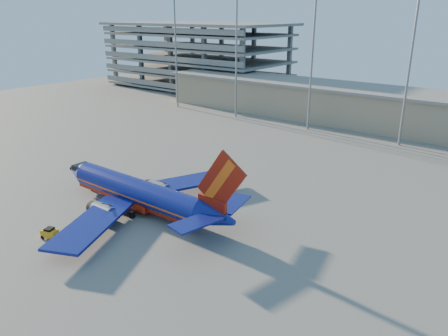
{
  "coord_description": "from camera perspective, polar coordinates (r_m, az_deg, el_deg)",
  "views": [
    {
      "loc": [
        38.77,
        -40.08,
        24.72
      ],
      "look_at": [
        3.09,
        5.41,
        4.0
      ],
      "focal_mm": 35.0,
      "sensor_mm": 36.0,
      "label": 1
    }
  ],
  "objects": [
    {
      "name": "baggage_tug",
      "position": [
        54.69,
        -21.81,
        -7.88
      ],
      "size": [
        2.1,
        1.64,
        1.33
      ],
      "rotation": [
        0.0,
        0.0,
        0.32
      ],
      "color": "orange",
      "rests_on": "ground"
    },
    {
      "name": "ground",
      "position": [
        61.0,
        -5.45,
        -4.29
      ],
      "size": [
        220.0,
        220.0,
        0.0
      ],
      "primitive_type": "plane",
      "color": "slate",
      "rests_on": "ground"
    },
    {
      "name": "light_mast_row",
      "position": [
        92.75,
        17.19,
        14.44
      ],
      "size": [
        101.6,
        1.6,
        28.65
      ],
      "color": "gray",
      "rests_on": "ground"
    },
    {
      "name": "terminal_building",
      "position": [
        104.23,
        21.49,
        7.06
      ],
      "size": [
        122.0,
        16.0,
        8.5
      ],
      "color": "gray",
      "rests_on": "ground"
    },
    {
      "name": "aircraft_main",
      "position": [
        57.99,
        -10.69,
        -3.36
      ],
      "size": [
        32.22,
        31.03,
        10.92
      ],
      "rotation": [
        0.0,
        0.0,
        0.01
      ],
      "color": "navy",
      "rests_on": "ground"
    },
    {
      "name": "parking_garage",
      "position": [
        152.8,
        -3.44,
        14.8
      ],
      "size": [
        62.0,
        32.0,
        21.4
      ],
      "color": "slate",
      "rests_on": "ground"
    }
  ]
}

